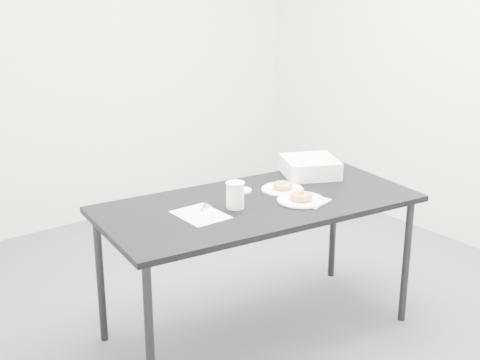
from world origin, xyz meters
TOP-DOWN VIEW (x-y plane):
  - floor at (0.00, 0.00)m, footprint 4.00×4.00m
  - wall_back at (0.00, 2.00)m, footprint 4.00×0.02m
  - wall_right at (2.00, 0.00)m, footprint 0.02×4.00m
  - table at (-0.01, -0.18)m, footprint 1.81×1.03m
  - scorecard at (-0.37, -0.16)m, footprint 0.22×0.27m
  - logo_patch at (-0.28, -0.08)m, footprint 0.04×0.04m
  - pen at (-0.30, -0.08)m, footprint 0.10×0.09m
  - napkin at (0.21, -0.35)m, footprint 0.23×0.23m
  - plate_near at (0.17, -0.33)m, footprint 0.26×0.26m
  - donut_near at (0.17, -0.33)m, footprint 0.14×0.14m
  - plate_far at (0.22, -0.12)m, footprint 0.24×0.24m
  - donut_far at (0.22, -0.12)m, footprint 0.15×0.15m
  - coffee_cup at (-0.17, -0.18)m, footprint 0.09×0.09m
  - cup_lid at (0.02, -0.01)m, footprint 0.10×0.10m
  - bakery_box at (0.53, -0.01)m, footprint 0.42×0.42m

SIDE VIEW (x-z plane):
  - floor at x=0.00m, z-range 0.00..0.00m
  - table at x=-0.01m, z-range 0.33..1.12m
  - scorecard at x=-0.37m, z-range 0.78..0.79m
  - napkin at x=0.21m, z-range 0.78..0.79m
  - plate_far at x=0.22m, z-range 0.78..0.79m
  - logo_patch at x=-0.28m, z-range 0.79..0.79m
  - pen at x=-0.30m, z-range 0.79..0.79m
  - cup_lid at x=0.02m, z-range 0.78..0.80m
  - plate_near at x=0.17m, z-range 0.79..0.79m
  - donut_far at x=0.22m, z-range 0.79..0.83m
  - donut_near at x=0.17m, z-range 0.79..0.83m
  - bakery_box at x=0.53m, z-range 0.78..0.89m
  - coffee_cup at x=-0.17m, z-range 0.78..0.92m
  - wall_back at x=0.00m, z-range 0.00..2.70m
  - wall_right at x=2.00m, z-range 0.00..2.70m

